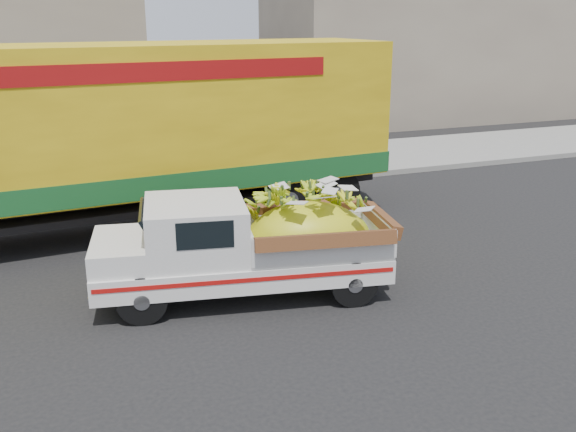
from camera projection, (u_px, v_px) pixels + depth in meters
name	position (u px, v px, depth m)	size (l,w,h in m)	color
ground	(217.00, 296.00, 10.34)	(100.00, 100.00, 0.00)	black
curb	(150.00, 195.00, 15.88)	(60.00, 0.25, 0.15)	gray
sidewalk	(137.00, 176.00, 17.75)	(60.00, 4.00, 0.14)	gray
building_right	(434.00, 47.00, 27.86)	(14.00, 6.00, 6.00)	gray
pickup_truck	(264.00, 243.00, 10.18)	(4.79, 2.46, 1.60)	black
semi_trailer	(107.00, 132.00, 12.70)	(12.04, 3.41, 3.80)	black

